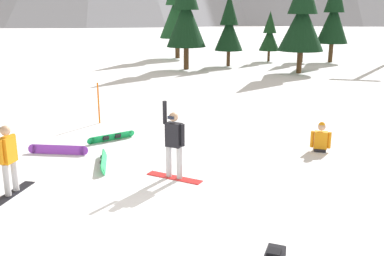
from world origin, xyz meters
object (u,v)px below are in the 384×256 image
at_px(pine_tree_short, 186,12).
at_px(pine_tree_broad, 334,15).
at_px(loose_snowboard_near_left, 103,161).
at_px(backpack_black, 275,256).
at_px(snowboarder_background, 320,140).
at_px(loose_snowboard_near_right, 58,149).
at_px(trail_marker_pole, 99,103).
at_px(pine_tree_leaning, 177,7).
at_px(pine_tree_young, 302,16).
at_px(snowboarder_foreground, 8,159).
at_px(pine_tree_tall, 303,28).
at_px(loose_snowboard_far_spare, 111,137).
at_px(pine_tree_slender, 229,27).
at_px(snowboarder_midground, 174,143).
at_px(pine_tree_twin, 270,34).

xyz_separation_m(pine_tree_short, pine_tree_broad, (10.27, 7.35, -0.21)).
distance_m(loose_snowboard_near_left, pine_tree_broad, 28.58).
distance_m(backpack_black, pine_tree_broad, 31.47).
height_order(backpack_black, pine_tree_short, pine_tree_short).
relative_size(snowboarder_background, loose_snowboard_near_right, 0.92).
height_order(loose_snowboard_near_left, trail_marker_pole, trail_marker_pole).
relative_size(backpack_black, pine_tree_leaning, 0.07).
bearing_deg(trail_marker_pole, pine_tree_young, 66.61).
height_order(snowboarder_foreground, loose_snowboard_near_right, snowboarder_foreground).
relative_size(trail_marker_pole, pine_tree_tall, 0.31).
relative_size(loose_snowboard_far_spare, pine_tree_broad, 0.21).
xyz_separation_m(loose_snowboard_far_spare, backpack_black, (6.01, -5.96, -0.00)).
relative_size(pine_tree_slender, pine_tree_leaning, 0.68).
relative_size(snowboarder_midground, pine_tree_tall, 0.40).
bearing_deg(snowboarder_foreground, snowboarder_midground, 30.34).
xyz_separation_m(loose_snowboard_near_left, pine_tree_slender, (-0.78, 22.70, 2.86)).
distance_m(snowboarder_background, trail_marker_pole, 8.39).
bearing_deg(loose_snowboard_near_right, pine_tree_leaning, 99.48).
relative_size(loose_snowboard_near_left, pine_tree_short, 0.23).
bearing_deg(pine_tree_slender, pine_tree_broad, 32.10).
xyz_separation_m(snowboarder_midground, pine_tree_young, (2.38, 20.74, 2.81)).
height_order(loose_snowboard_far_spare, pine_tree_young, pine_tree_young).
xyz_separation_m(pine_tree_leaning, pine_tree_broad, (13.10, 0.45, -0.56)).
bearing_deg(snowboarder_midground, pine_tree_tall, 85.18).
bearing_deg(snowboarder_midground, pine_tree_broad, 80.60).
bearing_deg(trail_marker_pole, pine_tree_short, 93.94).
relative_size(snowboarder_background, loose_snowboard_far_spare, 1.23).
bearing_deg(loose_snowboard_near_right, pine_tree_twin, 81.92).
relative_size(snowboarder_foreground, loose_snowboard_near_right, 0.90).
distance_m(loose_snowboard_near_right, pine_tree_tall, 27.22).
bearing_deg(snowboarder_midground, pine_tree_leaning, 107.19).
bearing_deg(loose_snowboard_near_left, loose_snowboard_near_right, 162.99).
bearing_deg(pine_tree_leaning, pine_tree_tall, -0.82).
height_order(trail_marker_pole, pine_tree_short, pine_tree_short).
bearing_deg(pine_tree_short, loose_snowboard_near_right, -85.34).
bearing_deg(trail_marker_pole, backpack_black, -46.87).
relative_size(loose_snowboard_near_right, pine_tree_short, 0.26).
relative_size(snowboarder_foreground, pine_tree_young, 0.25).
relative_size(pine_tree_twin, pine_tree_short, 0.56).
bearing_deg(snowboarder_midground, backpack_black, -48.56).
bearing_deg(snowboarder_midground, loose_snowboard_near_right, 166.97).
xyz_separation_m(backpack_black, pine_tree_leaning, (-11.42, 30.75, 4.25)).
bearing_deg(trail_marker_pole, snowboarder_background, -7.80).
relative_size(loose_snowboard_far_spare, backpack_black, 2.66).
bearing_deg(snowboarder_foreground, pine_tree_short, 95.54).
distance_m(loose_snowboard_far_spare, trail_marker_pole, 2.62).
relative_size(pine_tree_twin, pine_tree_broad, 0.59).
bearing_deg(backpack_black, loose_snowboard_near_left, 144.40).
xyz_separation_m(snowboarder_midground, pine_tree_short, (-5.66, 20.53, 3.06)).
height_order(pine_tree_slender, pine_tree_tall, pine_tree_slender).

